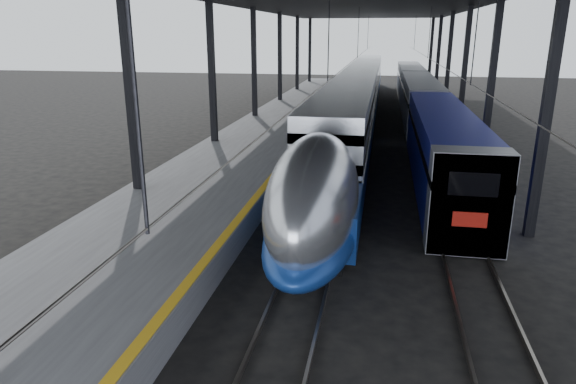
# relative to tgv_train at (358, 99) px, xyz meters

# --- Properties ---
(ground) EXTENTS (160.00, 160.00, 0.00)m
(ground) POSITION_rel_tgv_train_xyz_m (-2.00, -29.14, -1.98)
(ground) COLOR black
(ground) RESTS_ON ground
(platform) EXTENTS (6.00, 80.00, 1.00)m
(platform) POSITION_rel_tgv_train_xyz_m (-5.50, -9.14, -1.48)
(platform) COLOR #4C4C4F
(platform) RESTS_ON ground
(yellow_strip) EXTENTS (0.30, 80.00, 0.01)m
(yellow_strip) POSITION_rel_tgv_train_xyz_m (-2.70, -9.14, -0.97)
(yellow_strip) COLOR gold
(yellow_strip) RESTS_ON platform
(rails) EXTENTS (6.52, 80.00, 0.16)m
(rails) POSITION_rel_tgv_train_xyz_m (2.50, -9.14, -1.90)
(rails) COLOR slate
(rails) RESTS_ON ground
(canopy) EXTENTS (18.00, 75.00, 9.47)m
(canopy) POSITION_rel_tgv_train_xyz_m (-0.10, -9.14, 7.14)
(canopy) COLOR black
(canopy) RESTS_ON ground
(tgv_train) EXTENTS (2.95, 65.20, 4.23)m
(tgv_train) POSITION_rel_tgv_train_xyz_m (0.00, 0.00, 0.00)
(tgv_train) COLOR #B7B9BF
(tgv_train) RESTS_ON ground
(second_train) EXTENTS (2.60, 56.05, 3.58)m
(second_train) POSITION_rel_tgv_train_xyz_m (5.00, 0.54, -0.16)
(second_train) COLOR navy
(second_train) RESTS_ON ground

